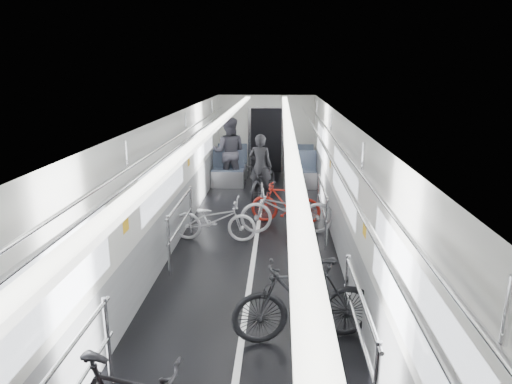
# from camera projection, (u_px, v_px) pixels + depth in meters

# --- Properties ---
(car_shell) EXTENTS (3.02, 14.01, 2.41)m
(car_shell) POSITION_uv_depth(u_px,v_px,m) (258.00, 173.00, 9.28)
(car_shell) COLOR black
(car_shell) RESTS_ON ground
(bike_left_far) EXTENTS (1.63, 0.65, 0.84)m
(bike_left_far) POSITION_uv_depth(u_px,v_px,m) (214.00, 219.00, 8.64)
(bike_left_far) COLOR silver
(bike_left_far) RESTS_ON floor
(bike_right_near) EXTENTS (1.80, 0.82, 1.05)m
(bike_right_near) POSITION_uv_depth(u_px,v_px,m) (304.00, 301.00, 5.40)
(bike_right_near) COLOR black
(bike_right_near) RESTS_ON floor
(bike_right_mid) EXTENTS (1.90, 0.77, 0.98)m
(bike_right_mid) POSITION_uv_depth(u_px,v_px,m) (287.00, 210.00, 8.99)
(bike_right_mid) COLOR #A3A4A8
(bike_right_mid) RESTS_ON floor
(bike_right_far) EXTENTS (1.53, 0.64, 0.89)m
(bike_right_far) POSITION_uv_depth(u_px,v_px,m) (286.00, 203.00, 9.61)
(bike_right_far) COLOR maroon
(bike_right_far) RESTS_ON floor
(bike_aisle) EXTENTS (1.08, 1.89, 0.94)m
(bike_aisle) POSITION_uv_depth(u_px,v_px,m) (264.00, 181.00, 11.38)
(bike_aisle) COLOR black
(bike_aisle) RESTS_ON floor
(person_standing) EXTENTS (0.67, 0.52, 1.63)m
(person_standing) POSITION_uv_depth(u_px,v_px,m) (260.00, 166.00, 11.39)
(person_standing) COLOR black
(person_standing) RESTS_ON floor
(person_seated) EXTENTS (0.96, 0.76, 1.91)m
(person_seated) POSITION_uv_depth(u_px,v_px,m) (229.00, 152.00, 12.59)
(person_seated) COLOR #2E2C34
(person_seated) RESTS_ON floor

